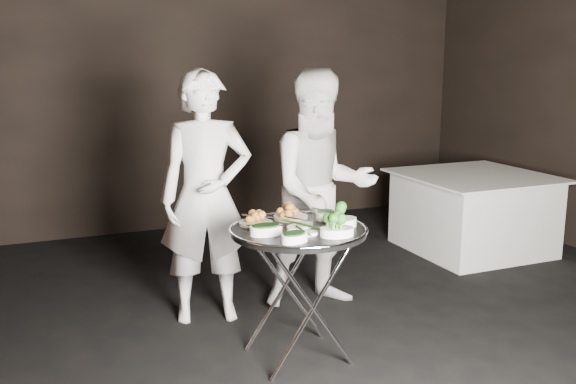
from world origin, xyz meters
name	(u,v)px	position (x,y,z in m)	size (l,w,h in m)	color
floor	(363,383)	(0.00, 0.00, -0.03)	(6.00, 7.00, 0.05)	black
wall_back	(190,78)	(0.00, 3.52, 1.50)	(6.00, 0.05, 3.00)	black
tray_stand	(298,288)	(-0.22, 0.37, 0.42)	(0.51, 0.43, 0.75)	silver
serving_tray	(299,230)	(-0.22, 0.37, 0.76)	(0.77, 0.77, 0.04)	black
potato_plate_a	(256,220)	(-0.41, 0.54, 0.80)	(0.20, 0.20, 0.07)	beige
potato_plate_b	(291,213)	(-0.18, 0.59, 0.80)	(0.21, 0.21, 0.07)	beige
greens_bowl	(326,214)	(0.00, 0.49, 0.81)	(0.12, 0.12, 0.07)	white
asparagus_plate_a	(300,225)	(-0.22, 0.37, 0.79)	(0.22, 0.18, 0.04)	white
asparagus_plate_b	(303,232)	(-0.25, 0.24, 0.79)	(0.17, 0.10, 0.03)	white
spinach_bowl_a	(266,228)	(-0.43, 0.33, 0.81)	(0.19, 0.12, 0.08)	white
spinach_bowl_b	(295,236)	(-0.35, 0.14, 0.80)	(0.19, 0.17, 0.07)	white
broccoli_bowl_a	(341,220)	(0.01, 0.31, 0.81)	(0.21, 0.17, 0.08)	white
broccoli_bowl_b	(337,230)	(-0.10, 0.15, 0.81)	(0.20, 0.16, 0.08)	white
serving_utensils	(296,216)	(-0.21, 0.44, 0.82)	(0.59, 0.45, 0.01)	silver
waiter_left	(206,197)	(-0.53, 1.15, 0.82)	(0.60, 0.39, 1.64)	silver
waiter_right	(322,190)	(0.26, 1.08, 0.82)	(0.79, 0.62, 1.63)	silver
dining_table	(473,212)	(2.07, 1.70, 0.35)	(1.21, 1.21, 0.69)	white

